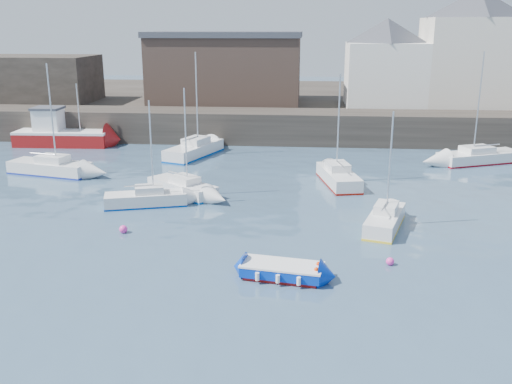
# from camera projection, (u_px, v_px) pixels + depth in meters

# --- Properties ---
(water) EXTENTS (220.00, 220.00, 0.00)m
(water) POSITION_uv_depth(u_px,v_px,m) (230.00, 312.00, 22.83)
(water) COLOR #2D4760
(water) RESTS_ON ground
(quay_wall) EXTENTS (90.00, 5.00, 3.00)m
(quay_wall) POSITION_uv_depth(u_px,v_px,m) (277.00, 126.00, 55.87)
(quay_wall) COLOR #28231E
(quay_wall) RESTS_ON ground
(land_strip) EXTENTS (90.00, 32.00, 2.80)m
(land_strip) POSITION_uv_depth(u_px,v_px,m) (284.00, 103.00, 73.11)
(land_strip) COLOR #28231E
(land_strip) RESTS_ON ground
(bldg_east_a) EXTENTS (13.36, 13.36, 11.80)m
(bldg_east_a) POSITION_uv_depth(u_px,v_px,m) (474.00, 48.00, 58.83)
(bldg_east_a) COLOR beige
(bldg_east_a) RESTS_ON land_strip
(bldg_east_d) EXTENTS (11.14, 11.14, 8.95)m
(bldg_east_d) POSITION_uv_depth(u_px,v_px,m) (386.00, 62.00, 59.51)
(bldg_east_d) COLOR white
(bldg_east_d) RESTS_ON land_strip
(warehouse) EXTENTS (16.40, 10.40, 7.60)m
(warehouse) POSITION_uv_depth(u_px,v_px,m) (226.00, 67.00, 62.59)
(warehouse) COLOR #3D2D26
(warehouse) RESTS_ON land_strip
(bldg_west) EXTENTS (14.00, 8.00, 5.00)m
(bldg_west) POSITION_uv_depth(u_px,v_px,m) (31.00, 79.00, 63.86)
(bldg_west) COLOR #353028
(bldg_west) RESTS_ON land_strip
(blue_dinghy) EXTENTS (3.90, 2.22, 0.70)m
(blue_dinghy) POSITION_uv_depth(u_px,v_px,m) (282.00, 270.00, 25.74)
(blue_dinghy) COLOR maroon
(blue_dinghy) RESTS_ON ground
(fishing_boat) EXTENTS (8.91, 3.59, 5.83)m
(fishing_boat) POSITION_uv_depth(u_px,v_px,m) (61.00, 133.00, 54.35)
(fishing_boat) COLOR maroon
(fishing_boat) RESTS_ON ground
(sailboat_a) EXTENTS (5.37, 3.02, 6.66)m
(sailboat_a) POSITION_uv_depth(u_px,v_px,m) (146.00, 198.00, 36.15)
(sailboat_a) COLOR white
(sailboat_a) RESTS_ON ground
(sailboat_b) EXTENTS (5.46, 4.89, 7.18)m
(sailboat_b) POSITION_uv_depth(u_px,v_px,m) (183.00, 187.00, 38.71)
(sailboat_b) COLOR white
(sailboat_b) RESTS_ON ground
(sailboat_c) EXTENTS (2.97, 5.22, 6.54)m
(sailboat_c) POSITION_uv_depth(u_px,v_px,m) (385.00, 219.00, 32.15)
(sailboat_c) COLOR white
(sailboat_c) RESTS_ON ground
(sailboat_e) EXTENTS (6.82, 3.54, 8.38)m
(sailboat_e) POSITION_uv_depth(u_px,v_px,m) (50.00, 167.00, 43.80)
(sailboat_e) COLOR white
(sailboat_e) RESTS_ON ground
(sailboat_f) EXTENTS (3.14, 6.27, 7.80)m
(sailboat_f) POSITION_uv_depth(u_px,v_px,m) (338.00, 176.00, 41.12)
(sailboat_f) COLOR white
(sailboat_f) RESTS_ON ground
(sailboat_g) EXTENTS (7.49, 4.89, 9.07)m
(sailboat_g) POSITION_uv_depth(u_px,v_px,m) (479.00, 157.00, 47.43)
(sailboat_g) COLOR white
(sailboat_g) RESTS_ON ground
(sailboat_h) EXTENTS (4.46, 7.23, 8.88)m
(sailboat_h) POSITION_uv_depth(u_px,v_px,m) (194.00, 149.00, 49.91)
(sailboat_h) COLOR white
(sailboat_h) RESTS_ON ground
(buoy_near) EXTENTS (0.46, 0.46, 0.46)m
(buoy_near) POSITION_uv_depth(u_px,v_px,m) (124.00, 233.00, 31.51)
(buoy_near) COLOR #FF37AC
(buoy_near) RESTS_ON ground
(buoy_mid) EXTENTS (0.39, 0.39, 0.39)m
(buoy_mid) POSITION_uv_depth(u_px,v_px,m) (390.00, 265.00, 27.29)
(buoy_mid) COLOR #FF37AC
(buoy_mid) RESTS_ON ground
(buoy_far) EXTENTS (0.41, 0.41, 0.41)m
(buoy_far) POSITION_uv_depth(u_px,v_px,m) (154.00, 200.00, 37.33)
(buoy_far) COLOR #FF37AC
(buoy_far) RESTS_ON ground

